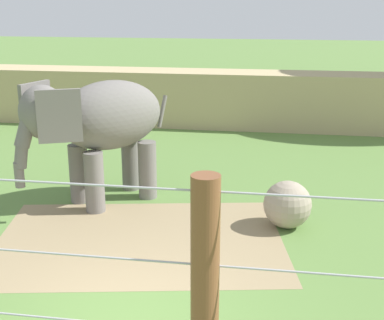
{
  "coord_description": "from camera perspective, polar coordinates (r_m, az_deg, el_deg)",
  "views": [
    {
      "loc": [
        2.16,
        -6.88,
        4.76
      ],
      "look_at": [
        0.44,
        3.97,
        1.4
      ],
      "focal_mm": 49.45,
      "sensor_mm": 36.0,
      "label": 1
    }
  ],
  "objects": [
    {
      "name": "embankment_wall",
      "position": [
        20.6,
        2.83,
        6.62
      ],
      "size": [
        36.0,
        1.8,
        2.1
      ],
      "primitive_type": "cube",
      "color": "tan",
      "rests_on": "ground"
    },
    {
      "name": "enrichment_ball",
      "position": [
        11.59,
        10.26,
        -4.75
      ],
      "size": [
        1.03,
        1.03,
        1.03
      ],
      "primitive_type": "sphere",
      "color": "gray",
      "rests_on": "ground"
    },
    {
      "name": "elephant",
      "position": [
        12.55,
        -9.95,
        4.01
      ],
      "size": [
        3.32,
        3.44,
        3.0
      ],
      "color": "slate",
      "rests_on": "ground"
    },
    {
      "name": "dirt_patch",
      "position": [
        11.05,
        -5.66,
        -8.56
      ],
      "size": [
        6.49,
        5.01,
        0.01
      ],
      "primitive_type": "cube",
      "rotation": [
        0.0,
        0.0,
        0.18
      ],
      "color": "#937F5B",
      "rests_on": "ground"
    },
    {
      "name": "ground_plane",
      "position": [
        8.64,
        -7.34,
        -16.58
      ],
      "size": [
        120.0,
        120.0,
        0.0
      ],
      "primitive_type": "plane",
      "color": "#5B7F3D"
    }
  ]
}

